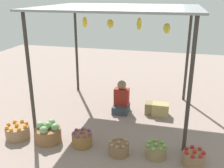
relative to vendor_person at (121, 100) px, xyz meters
The scene contains 11 objects.
ground_plane 0.32m from the vendor_person, 113.73° to the right, with size 14.00×14.00×0.00m, color gray.
market_stall_structure 1.98m from the vendor_person, 114.54° to the right, with size 3.29×2.76×2.44m.
vendor_person is the anchor object (origin of this frame).
basket_oranges 2.41m from the vendor_person, 136.15° to the right, with size 0.46×0.46×0.31m.
basket_cabbages 1.97m from the vendor_person, 123.17° to the right, with size 0.49×0.49×0.41m.
basket_purple_onions 1.68m from the vendor_person, 103.63° to the right, with size 0.38×0.38×0.31m.
basket_potatoes 1.77m from the vendor_person, 79.09° to the right, with size 0.37×0.37×0.26m.
basket_green_apples 1.92m from the vendor_person, 59.31° to the right, with size 0.37×0.37×0.28m.
basket_red_apples 2.36m from the vendor_person, 46.81° to the right, with size 0.37×0.37×0.29m.
wooden_crate_near_vendor 0.94m from the vendor_person, ahead, with size 0.38×0.27×0.30m, color tan.
wooden_crate_stacked_rear 0.79m from the vendor_person, ahead, with size 0.40×0.27×0.27m, color olive.
Camera 1 is at (1.25, -5.56, 2.74)m, focal length 42.39 mm.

